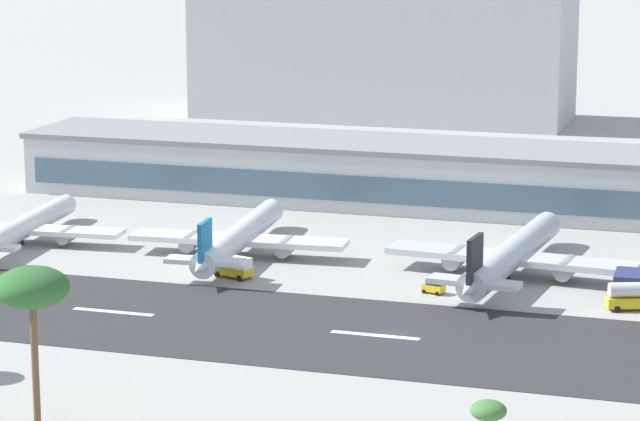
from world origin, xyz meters
TOP-DOWN VIEW (x-y plane):
  - ground_plane at (0.00, 0.00)m, footprint 1400.00×1400.00m
  - runway_strip at (0.00, -1.24)m, footprint 800.00×33.52m
  - runway_centreline_dash_3 at (-39.34, -1.24)m, footprint 12.00×1.20m
  - runway_centreline_dash_4 at (-1.77, -1.24)m, footprint 12.00×1.20m
  - terminal_building at (-13.31, 81.57)m, footprint 157.69×23.14m
  - distant_hotel_block at (-51.10, 187.79)m, footprint 95.59×33.28m
  - airliner_red_tail_gate_0 at (-71.03, 31.41)m, footprint 34.13×40.95m
  - airliner_blue_tail_gate_1 at (-34.05, 33.55)m, footprint 35.48×45.91m
  - airliner_black_tail_gate_2 at (9.65, 33.49)m, footprint 38.63×49.64m
  - service_fuel_truck_0 at (29.75, 21.62)m, footprint 8.88×5.36m
  - service_box_truck_1 at (-30.22, 21.55)m, footprint 6.44×4.06m
  - service_baggage_tug_2 at (0.75, 21.64)m, footprint 3.53×2.65m
  - palm_tree_0 at (-27.90, -44.92)m, footprint 8.06×8.06m
  - palm_tree_3 at (22.66, -51.17)m, footprint 3.44×3.44m

SIDE VIEW (x-z plane):
  - ground_plane at x=0.00m, z-range 0.00..0.00m
  - runway_strip at x=0.00m, z-range 0.00..0.08m
  - runway_centreline_dash_3 at x=-39.34m, z-range 0.08..0.09m
  - runway_centreline_dash_4 at x=-1.77m, z-range 0.08..0.09m
  - service_baggage_tug_2 at x=0.75m, z-range -0.05..2.15m
  - service_box_truck_1 at x=-30.22m, z-range 0.16..3.41m
  - service_fuel_truck_0 at x=29.75m, z-range 0.05..4.00m
  - airliner_red_tail_gate_0 at x=-71.03m, z-range -1.55..7.00m
  - airliner_blue_tail_gate_1 at x=-34.05m, z-range -1.73..7.85m
  - airliner_black_tail_gate_2 at x=9.65m, z-range -1.88..8.49m
  - terminal_building at x=-13.31m, z-range 0.00..11.72m
  - palm_tree_3 at x=22.66m, z-range 3.84..14.22m
  - palm_tree_0 at x=-27.90m, z-range 6.48..24.39m
  - distant_hotel_block at x=-51.10m, z-range 0.00..34.44m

